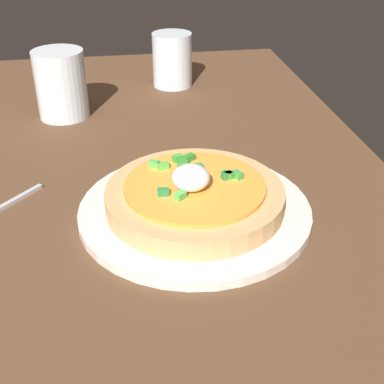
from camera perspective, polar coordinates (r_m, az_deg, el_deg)
The scene contains 5 objects.
dining_table at distance 64.92cm, azimuth -7.58°, elevation -2.68°, with size 126.44×73.07×3.22cm, color #533723.
plate at distance 61.55cm, azimuth 0.00°, elevation -2.03°, with size 27.36×27.36×1.11cm, color silver.
pizza at distance 60.40cm, azimuth -0.02°, elevation -0.37°, with size 20.85×20.85×5.85cm.
cup_near at distance 101.08cm, azimuth -2.37°, elevation 14.14°, with size 7.42×7.42×9.84cm.
cup_far at distance 89.13cm, azimuth -14.34°, elevation 11.12°, with size 8.26×8.26×10.99cm.
Camera 1 is at (-54.08, -0.33, 37.51)cm, focal length 48.64 mm.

